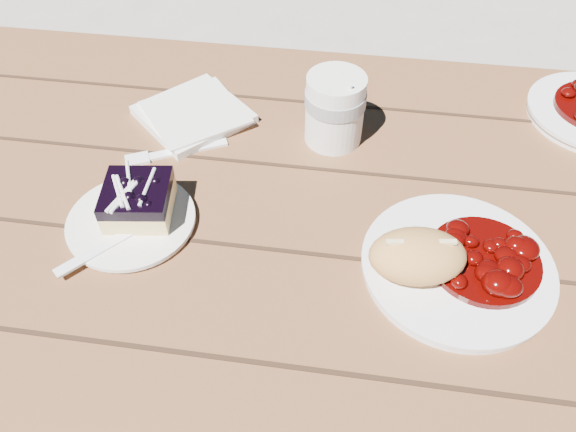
# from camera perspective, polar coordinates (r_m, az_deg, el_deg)

# --- Properties ---
(ground) EXTENTS (60.00, 60.00, 0.00)m
(ground) POSITION_cam_1_polar(r_m,az_deg,el_deg) (1.42, -0.06, -20.11)
(ground) COLOR #A09A91
(ground) RESTS_ON ground
(picnic_table) EXTENTS (2.00, 1.55, 0.75)m
(picnic_table) POSITION_cam_1_polar(r_m,az_deg,el_deg) (0.90, -0.08, -5.98)
(picnic_table) COLOR brown
(picnic_table) RESTS_ON ground
(main_plate) EXTENTS (0.23, 0.23, 0.02)m
(main_plate) POSITION_cam_1_polar(r_m,az_deg,el_deg) (0.73, 16.77, -5.02)
(main_plate) COLOR white
(main_plate) RESTS_ON picnic_table
(goulash_stew) EXTENTS (0.14, 0.14, 0.04)m
(goulash_stew) POSITION_cam_1_polar(r_m,az_deg,el_deg) (0.72, 19.58, -3.51)
(goulash_stew) COLOR #410402
(goulash_stew) RESTS_ON main_plate
(bread_roll) EXTENTS (0.13, 0.09, 0.06)m
(bread_roll) POSITION_cam_1_polar(r_m,az_deg,el_deg) (0.68, 13.02, -4.00)
(bread_roll) COLOR tan
(bread_roll) RESTS_ON main_plate
(dessert_plate) EXTENTS (0.17, 0.17, 0.01)m
(dessert_plate) POSITION_cam_1_polar(r_m,az_deg,el_deg) (0.78, -15.61, -0.57)
(dessert_plate) COLOR white
(dessert_plate) RESTS_ON picnic_table
(blueberry_cake) EXTENTS (0.10, 0.10, 0.05)m
(blueberry_cake) POSITION_cam_1_polar(r_m,az_deg,el_deg) (0.77, -14.99, 1.62)
(blueberry_cake) COLOR #F7D887
(blueberry_cake) RESTS_ON dessert_plate
(fork_dessert) EXTENTS (0.12, 0.14, 0.00)m
(fork_dessert) POSITION_cam_1_polar(r_m,az_deg,el_deg) (0.75, -18.46, -3.13)
(fork_dessert) COLOR white
(fork_dessert) RESTS_ON dessert_plate
(coffee_cup) EXTENTS (0.09, 0.09, 0.11)m
(coffee_cup) POSITION_cam_1_polar(r_m,az_deg,el_deg) (0.85, 4.76, 10.74)
(coffee_cup) COLOR white
(coffee_cup) RESTS_ON picnic_table
(napkin_stack) EXTENTS (0.21, 0.21, 0.01)m
(napkin_stack) POSITION_cam_1_polar(r_m,az_deg,el_deg) (0.93, -9.58, 10.15)
(napkin_stack) COLOR white
(napkin_stack) RESTS_ON picnic_table
(fork_table) EXTENTS (0.16, 0.09, 0.00)m
(fork_table) POSITION_cam_1_polar(r_m,az_deg,el_deg) (0.87, -10.23, 6.67)
(fork_table) COLOR white
(fork_table) RESTS_ON picnic_table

